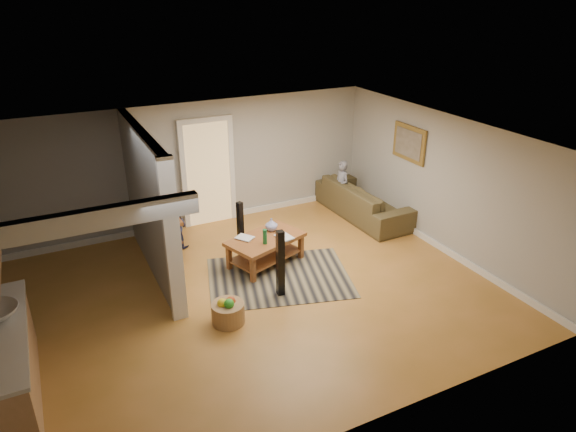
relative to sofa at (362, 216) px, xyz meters
The scene contains 11 objects.
ground 3.75m from the sofa, 151.56° to the right, with size 7.50×7.50×0.00m, color olive.
room_shell 4.80m from the sofa, 162.69° to the right, with size 7.54×6.02×2.52m.
area_rug 3.10m from the sofa, 150.77° to the right, with size 2.34×1.71×0.01m, color black.
sofa is the anchor object (origin of this frame).
coffee_table 2.88m from the sofa, 160.44° to the right, with size 1.49×1.15×0.78m.
tv_console 4.31m from the sofa, behind, with size 0.54×1.37×1.17m.
speaker_left 3.56m from the sofa, 145.58° to the right, with size 0.11×0.11×1.12m, color black.
speaker_right 2.95m from the sofa, behind, with size 0.10×0.10×0.96m, color black.
toy_basket 4.54m from the sofa, 149.35° to the right, with size 0.48×0.48×0.43m.
child 0.52m from the sofa, 125.56° to the left, with size 0.41×0.27×1.14m, color gray.
toddler 3.92m from the sofa, behind, with size 0.39×0.30×0.80m, color #202444.
Camera 1 is at (-2.58, -6.47, 4.50)m, focal length 32.00 mm.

